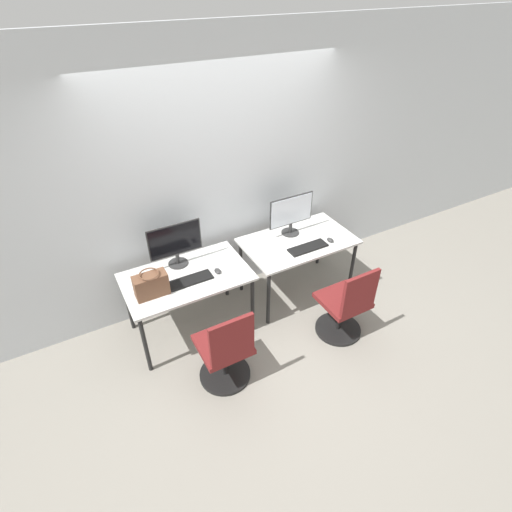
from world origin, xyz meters
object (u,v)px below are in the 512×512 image
monitor_left (175,243)px  mouse_left (218,271)px  office_chair_right (345,308)px  handbag (151,285)px  monitor_right (291,213)px  office_chair_left (226,353)px  keyboard_left (190,280)px  mouse_right (330,240)px  keyboard_right (308,248)px

monitor_left → mouse_left: bearing=-47.6°
office_chair_right → handbag: 1.90m
monitor_right → office_chair_right: size_ratio=0.60×
office_chair_left → mouse_left: bearing=69.8°
monitor_left → monitor_right: (1.30, -0.06, 0.00)m
monitor_left → handbag: monitor_left is taller
mouse_left → handbag: handbag is taller
monitor_left → keyboard_left: size_ratio=1.21×
keyboard_left → mouse_right: 1.59m
keyboard_left → handbag: (-0.36, -0.02, 0.11)m
keyboard_left → mouse_right: bearing=-3.3°
mouse_left → office_chair_right: (1.05, -0.73, -0.37)m
mouse_left → monitor_right: (1.01, 0.26, 0.24)m
keyboard_right → office_chair_right: size_ratio=0.49×
monitor_right → keyboard_right: monitor_right is taller
monitor_left → mouse_right: (1.59, -0.41, -0.24)m
mouse_left → office_chair_right: 1.33m
keyboard_left → mouse_left: size_ratio=4.87×
office_chair_left → mouse_right: office_chair_left is taller
office_chair_left → handbag: size_ratio=2.97×
office_chair_right → office_chair_left: bearing=177.7°
keyboard_left → handbag: bearing=-177.4°
office_chair_left → office_chair_right: size_ratio=1.00×
office_chair_left → monitor_right: 1.68m
keyboard_left → handbag: size_ratio=1.46×
keyboard_right → office_chair_left: bearing=-154.9°
mouse_left → office_chair_right: size_ratio=0.10×
keyboard_left → monitor_right: bearing=11.4°
handbag → keyboard_left: bearing=2.6°
mouse_left → handbag: bearing=-178.7°
office_chair_left → office_chair_right: same height
monitor_left → mouse_left: (0.29, -0.32, -0.24)m
keyboard_left → monitor_right: (1.30, 0.26, 0.24)m
keyboard_left → keyboard_right: size_ratio=1.00×
office_chair_left → monitor_right: monitor_right is taller
office_chair_left → mouse_right: (1.55, 0.59, 0.37)m
keyboard_left → mouse_right: size_ratio=4.87×
keyboard_left → mouse_right: (1.59, -0.09, 0.01)m
office_chair_left → keyboard_right: office_chair_left is taller
mouse_left → monitor_right: size_ratio=0.17×
keyboard_right → keyboard_left: bearing=176.1°
office_chair_left → office_chair_right: (1.30, -0.05, 0.00)m
keyboard_left → office_chair_right: (1.34, -0.73, -0.36)m
mouse_left → mouse_right: same height
monitor_right → mouse_right: 0.51m
office_chair_left → mouse_right: size_ratio=9.89×
keyboard_right → monitor_right: bearing=90.0°
monitor_left → keyboard_right: (1.30, -0.41, -0.24)m
office_chair_right → handbag: (-1.70, 0.71, 0.46)m
office_chair_left → office_chair_right: bearing=-2.3°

